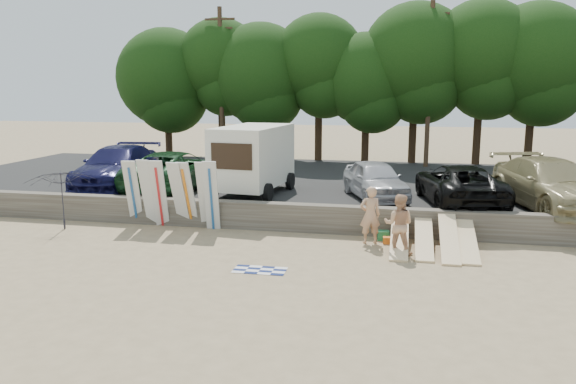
% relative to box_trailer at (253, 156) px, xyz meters
% --- Properties ---
extents(ground, '(120.00, 120.00, 0.00)m').
position_rel_box_trailer_xyz_m(ground, '(5.37, -6.11, -2.29)').
color(ground, tan).
rests_on(ground, ground).
extents(seawall, '(44.00, 0.50, 1.00)m').
position_rel_box_trailer_xyz_m(seawall, '(5.37, -3.11, -1.79)').
color(seawall, '#6B6356').
rests_on(seawall, ground).
extents(parking_lot, '(44.00, 14.50, 0.70)m').
position_rel_box_trailer_xyz_m(parking_lot, '(5.37, 4.39, -1.94)').
color(parking_lot, '#282828').
rests_on(parking_lot, ground).
extents(treeline, '(34.45, 6.39, 9.29)m').
position_rel_box_trailer_xyz_m(treeline, '(5.60, 11.48, 4.15)').
color(treeline, '#382616').
rests_on(treeline, parking_lot).
extents(utility_poles, '(25.80, 0.26, 9.00)m').
position_rel_box_trailer_xyz_m(utility_poles, '(7.37, 9.89, 3.14)').
color(utility_poles, '#473321').
rests_on(utility_poles, parking_lot).
extents(box_trailer, '(2.92, 4.67, 2.83)m').
position_rel_box_trailer_xyz_m(box_trailer, '(0.00, 0.00, 0.00)').
color(box_trailer, silver).
rests_on(box_trailer, parking_lot).
extents(car_0, '(3.23, 6.45, 1.80)m').
position_rel_box_trailer_xyz_m(car_0, '(-6.42, 0.39, -0.69)').
color(car_0, '#11113C').
rests_on(car_0, parking_lot).
extents(car_1, '(2.79, 6.04, 1.68)m').
position_rel_box_trailer_xyz_m(car_1, '(-3.72, 0.37, -0.75)').
color(car_1, '#153A1C').
rests_on(car_1, parking_lot).
extents(car_2, '(3.25, 4.82, 1.52)m').
position_rel_box_trailer_xyz_m(car_2, '(5.06, 0.04, -0.82)').
color(car_2, '#B4B3B9').
rests_on(car_2, parking_lot).
extents(car_3, '(3.49, 5.89, 1.53)m').
position_rel_box_trailer_xyz_m(car_3, '(8.26, -0.42, -0.82)').
color(car_3, black).
rests_on(car_3, parking_lot).
extents(car_4, '(4.09, 6.70, 1.81)m').
position_rel_box_trailer_xyz_m(car_4, '(11.50, -0.58, -0.68)').
color(car_4, '#9A8D62').
rests_on(car_4, parking_lot).
extents(surfboard_upright_0, '(0.62, 0.89, 2.50)m').
position_rel_box_trailer_xyz_m(surfboard_upright_0, '(-3.65, -3.59, -1.03)').
color(surfboard_upright_0, silver).
rests_on(surfboard_upright_0, ground).
extents(surfboard_upright_1, '(0.58, 0.71, 2.54)m').
position_rel_box_trailer_xyz_m(surfboard_upright_1, '(-3.04, -3.59, -1.01)').
color(surfboard_upright_1, silver).
rests_on(surfboard_upright_1, ground).
extents(surfboard_upright_2, '(0.57, 0.74, 2.54)m').
position_rel_box_trailer_xyz_m(surfboard_upright_2, '(-2.58, -3.62, -1.02)').
color(surfboard_upright_2, silver).
rests_on(surfboard_upright_2, ground).
extents(surfboard_upright_3, '(0.60, 0.90, 2.49)m').
position_rel_box_trailer_xyz_m(surfboard_upright_3, '(-1.83, -3.60, -1.04)').
color(surfboard_upright_3, silver).
rests_on(surfboard_upright_3, ground).
extents(surfboard_upright_4, '(0.57, 0.87, 2.50)m').
position_rel_box_trailer_xyz_m(surfboard_upright_4, '(-1.50, -3.57, -1.04)').
color(surfboard_upright_4, silver).
rests_on(surfboard_upright_4, ground).
extents(surfboard_upright_5, '(0.53, 0.75, 2.53)m').
position_rel_box_trailer_xyz_m(surfboard_upright_5, '(-0.82, -3.60, -1.02)').
color(surfboard_upright_5, silver).
rests_on(surfboard_upright_5, ground).
extents(surfboard_upright_6, '(0.55, 0.62, 2.56)m').
position_rel_box_trailer_xyz_m(surfboard_upright_6, '(-0.56, -3.67, -1.01)').
color(surfboard_upright_6, silver).
rests_on(surfboard_upright_6, ground).
extents(surfboard_low_0, '(0.56, 2.92, 0.81)m').
position_rel_box_trailer_xyz_m(surfboard_low_0, '(6.12, -4.66, -1.88)').
color(surfboard_low_0, beige).
rests_on(surfboard_low_0, ground).
extents(surfboard_low_1, '(0.56, 2.92, 0.81)m').
position_rel_box_trailer_xyz_m(surfboard_low_1, '(6.88, -4.58, -1.88)').
color(surfboard_low_1, beige).
rests_on(surfboard_low_1, ground).
extents(surfboard_low_2, '(0.56, 2.89, 0.94)m').
position_rel_box_trailer_xyz_m(surfboard_low_2, '(7.64, -4.77, -1.82)').
color(surfboard_low_2, beige).
rests_on(surfboard_low_2, ground).
extents(surfboard_low_3, '(0.56, 2.92, 0.81)m').
position_rel_box_trailer_xyz_m(surfboard_low_3, '(8.20, -4.62, -1.88)').
color(surfboard_low_3, beige).
rests_on(surfboard_low_3, ground).
extents(beachgoer_a, '(0.80, 0.64, 1.92)m').
position_rel_box_trailer_xyz_m(beachgoer_a, '(5.14, -4.21, -1.33)').
color(beachgoer_a, tan).
rests_on(beachgoer_a, ground).
extents(beachgoer_b, '(1.01, 0.83, 1.90)m').
position_rel_box_trailer_xyz_m(beachgoer_b, '(6.08, -5.26, -1.34)').
color(beachgoer_b, tan).
rests_on(beachgoer_b, ground).
extents(cooler, '(0.41, 0.35, 0.32)m').
position_rel_box_trailer_xyz_m(cooler, '(5.57, -3.71, -2.13)').
color(cooler, '#25884D').
rests_on(cooler, ground).
extents(gear_bag, '(0.31, 0.26, 0.22)m').
position_rel_box_trailer_xyz_m(gear_bag, '(5.73, -4.13, -2.18)').
color(gear_bag, orange).
rests_on(gear_bag, ground).
extents(beach_towel, '(1.53, 1.53, 0.00)m').
position_rel_box_trailer_xyz_m(beach_towel, '(2.27, -7.68, -2.28)').
color(beach_towel, white).
rests_on(beach_towel, ground).
extents(beach_umbrella, '(3.34, 3.32, 2.19)m').
position_rel_box_trailer_xyz_m(beach_umbrella, '(-5.97, -4.55, -1.19)').
color(beach_umbrella, '#222129').
rests_on(beach_umbrella, ground).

